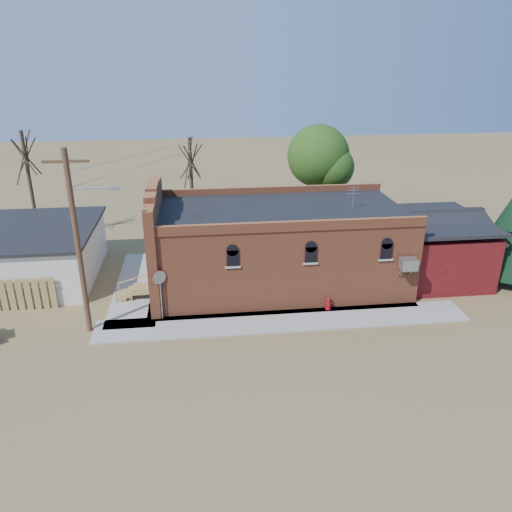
{
  "coord_description": "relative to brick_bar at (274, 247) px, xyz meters",
  "views": [
    {
      "loc": [
        -2.56,
        -21.09,
        12.8
      ],
      "look_at": [
        0.43,
        4.05,
        2.4
      ],
      "focal_mm": 35.0,
      "sensor_mm": 36.0,
      "label": 1
    }
  ],
  "objects": [
    {
      "name": "sidewalk_west",
      "position": [
        -7.94,
        0.51,
        -2.3
      ],
      "size": [
        2.6,
        10.0,
        0.08
      ],
      "primitive_type": "cube",
      "color": "#9E9991",
      "rests_on": "ground"
    },
    {
      "name": "stop_sign",
      "position": [
        -6.31,
        -3.69,
        -0.18
      ],
      "size": [
        0.66,
        0.44,
        2.71
      ],
      "rotation": [
        0.0,
        0.0,
        0.13
      ],
      "color": "#949499",
      "rests_on": "sidewalk_south"
    },
    {
      "name": "ground",
      "position": [
        -1.64,
        -5.49,
        -2.34
      ],
      "size": [
        120.0,
        120.0,
        0.0
      ],
      "primitive_type": "plane",
      "color": "olive",
      "rests_on": "ground"
    },
    {
      "name": "tree_leafy",
      "position": [
        4.36,
        8.01,
        3.59
      ],
      "size": [
        4.4,
        4.4,
        8.15
      ],
      "color": "#453427",
      "rests_on": "ground"
    },
    {
      "name": "tree_bare_far",
      "position": [
        -15.64,
        8.51,
        4.02
      ],
      "size": [
        2.8,
        2.8,
        8.16
      ],
      "color": "#453427",
      "rests_on": "ground"
    },
    {
      "name": "utility_pole",
      "position": [
        -9.79,
        -4.29,
        2.43
      ],
      "size": [
        3.12,
        0.26,
        9.0
      ],
      "color": "#46311C",
      "rests_on": "ground"
    },
    {
      "name": "wood_fence",
      "position": [
        -14.44,
        -1.69,
        -1.44
      ],
      "size": [
        5.2,
        0.1,
        1.8
      ],
      "primitive_type": null,
      "color": "olive",
      "rests_on": "ground"
    },
    {
      "name": "red_shed",
      "position": [
        9.86,
        0.01,
        -0.07
      ],
      "size": [
        5.4,
        6.4,
        4.3
      ],
      "color": "#4F0D13",
      "rests_on": "ground"
    },
    {
      "name": "tree_bare_near",
      "position": [
        -4.64,
        7.51,
        3.62
      ],
      "size": [
        2.8,
        2.8,
        7.65
      ],
      "color": "#453427",
      "rests_on": "ground"
    },
    {
      "name": "brick_bar",
      "position": [
        0.0,
        0.0,
        0.0
      ],
      "size": [
        16.4,
        7.97,
        6.3
      ],
      "color": "#A85433",
      "rests_on": "ground"
    },
    {
      "name": "sidewalk_south",
      "position": [
        -0.14,
        -4.59,
        -2.3
      ],
      "size": [
        19.0,
        2.2,
        0.08
      ],
      "primitive_type": "cube",
      "color": "#9E9991",
      "rests_on": "ground"
    },
    {
      "name": "trash_barrel",
      "position": [
        -6.94,
        0.03,
        -1.89
      ],
      "size": [
        0.63,
        0.63,
        0.74
      ],
      "primitive_type": "cylinder",
      "rotation": [
        0.0,
        0.0,
        -0.42
      ],
      "color": "navy",
      "rests_on": "sidewalk_west"
    },
    {
      "name": "fire_hydrant",
      "position": [
        2.39,
        -3.7,
        -1.92
      ],
      "size": [
        0.4,
        0.39,
        0.69
      ],
      "rotation": [
        0.0,
        0.0,
        -0.3
      ],
      "color": "#A10914",
      "rests_on": "sidewalk_south"
    }
  ]
}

